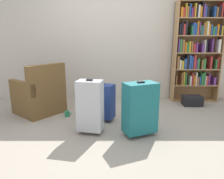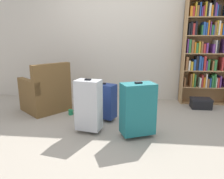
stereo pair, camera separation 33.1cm
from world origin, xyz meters
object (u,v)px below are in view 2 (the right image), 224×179
object	(u,v)px
storage_box	(201,103)
suitcase_silver	(89,105)
suitcase_teal	(138,109)
suitcase_navy_blue	(103,101)
bookshelf	(207,49)
armchair	(46,94)
mug	(71,112)

from	to	relation	value
storage_box	suitcase_silver	bearing A→B (deg)	-146.55
suitcase_teal	suitcase_navy_blue	bearing A→B (deg)	134.50
bookshelf	armchair	size ratio (longest dim) A/B	2.07
suitcase_navy_blue	suitcase_teal	xyz separation A→B (m)	(0.55, -0.56, 0.07)
mug	suitcase_teal	size ratio (longest dim) A/B	0.16
storage_box	suitcase_silver	world-z (taller)	suitcase_silver
suitcase_navy_blue	bookshelf	bearing A→B (deg)	31.05
mug	storage_box	size ratio (longest dim) A/B	0.32
mug	suitcase_silver	bearing A→B (deg)	-54.12
suitcase_navy_blue	suitcase_teal	distance (m)	0.79
armchair	suitcase_navy_blue	world-z (taller)	armchair
bookshelf	suitcase_teal	xyz separation A→B (m)	(-1.35, -1.71, -0.71)
suitcase_navy_blue	mug	bearing A→B (deg)	165.61
armchair	storage_box	world-z (taller)	armchair
suitcase_silver	bookshelf	bearing A→B (deg)	38.80
armchair	suitcase_silver	world-z (taller)	armchair
mug	suitcase_silver	size ratio (longest dim) A/B	0.15
suitcase_silver	storage_box	bearing A→B (deg)	33.45
mug	bookshelf	bearing A→B (deg)	21.52
armchair	suitcase_teal	distance (m)	1.91
storage_box	bookshelf	bearing A→B (deg)	71.86
bookshelf	suitcase_teal	bearing A→B (deg)	-128.36
armchair	suitcase_silver	bearing A→B (deg)	-40.57
suitcase_navy_blue	suitcase_silver	size ratio (longest dim) A/B	0.80
armchair	storage_box	size ratio (longest dim) A/B	2.61
bookshelf	storage_box	bearing A→B (deg)	-108.14
mug	suitcase_teal	xyz separation A→B (m)	(1.16, -0.72, 0.35)
mug	suitcase_teal	bearing A→B (deg)	-31.75
armchair	suitcase_silver	xyz separation A→B (m)	(0.99, -0.84, 0.09)
bookshelf	storage_box	distance (m)	1.08
suitcase_silver	mug	bearing A→B (deg)	125.88
bookshelf	suitcase_navy_blue	xyz separation A→B (m)	(-1.91, -1.15, -0.78)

